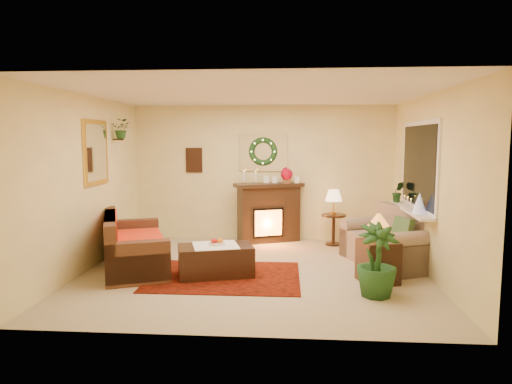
# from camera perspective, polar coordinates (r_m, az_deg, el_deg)

# --- Properties ---
(floor) EXTENTS (5.00, 5.00, 0.00)m
(floor) POSITION_cam_1_polar(r_m,az_deg,el_deg) (6.86, -0.22, -9.92)
(floor) COLOR beige
(floor) RESTS_ON ground
(ceiling) EXTENTS (5.00, 5.00, 0.00)m
(ceiling) POSITION_cam_1_polar(r_m,az_deg,el_deg) (6.61, -0.23, 12.23)
(ceiling) COLOR white
(ceiling) RESTS_ON ground
(wall_back) EXTENTS (5.00, 5.00, 0.00)m
(wall_back) POSITION_cam_1_polar(r_m,az_deg,el_deg) (8.85, 0.90, 2.37)
(wall_back) COLOR #EFD88C
(wall_back) RESTS_ON ground
(wall_front) EXTENTS (5.00, 5.00, 0.00)m
(wall_front) POSITION_cam_1_polar(r_m,az_deg,el_deg) (4.39, -2.48, -1.94)
(wall_front) COLOR #EFD88C
(wall_front) RESTS_ON ground
(wall_left) EXTENTS (4.50, 4.50, 0.00)m
(wall_left) POSITION_cam_1_polar(r_m,az_deg,el_deg) (7.24, -20.35, 1.03)
(wall_left) COLOR #EFD88C
(wall_left) RESTS_ON ground
(wall_right) EXTENTS (4.50, 4.50, 0.00)m
(wall_right) POSITION_cam_1_polar(r_m,az_deg,el_deg) (6.89, 21.00, 0.73)
(wall_right) COLOR #EFD88C
(wall_right) RESTS_ON ground
(area_rug) EXTENTS (2.14, 1.61, 0.01)m
(area_rug) POSITION_cam_1_polar(r_m,az_deg,el_deg) (6.63, -3.95, -10.47)
(area_rug) COLOR #400C10
(area_rug) RESTS_ON floor
(sofa) EXTENTS (1.50, 2.12, 0.83)m
(sofa) POSITION_cam_1_polar(r_m,az_deg,el_deg) (7.21, -14.89, -5.81)
(sofa) COLOR brown
(sofa) RESTS_ON floor
(red_throw) EXTENTS (0.76, 1.24, 0.02)m
(red_throw) POSITION_cam_1_polar(r_m,az_deg,el_deg) (7.32, -14.68, -5.42)
(red_throw) COLOR #B51D02
(red_throw) RESTS_ON sofa
(fireplace) EXTENTS (1.21, 0.77, 1.06)m
(fireplace) POSITION_cam_1_polar(r_m,az_deg,el_deg) (8.72, 1.60, -2.65)
(fireplace) COLOR #362412
(fireplace) RESTS_ON floor
(poinsettia) EXTENTS (0.22, 0.22, 0.22)m
(poinsettia) POSITION_cam_1_polar(r_m,az_deg,el_deg) (8.58, 3.86, 2.23)
(poinsettia) COLOR #A80520
(poinsettia) RESTS_ON fireplace
(mantel_candle_a) EXTENTS (0.06, 0.06, 0.18)m
(mantel_candle_a) POSITION_cam_1_polar(r_m,az_deg,el_deg) (8.67, -1.50, 2.02)
(mantel_candle_a) COLOR white
(mantel_candle_a) RESTS_ON fireplace
(mantel_candle_b) EXTENTS (0.06, 0.06, 0.17)m
(mantel_candle_b) POSITION_cam_1_polar(r_m,az_deg,el_deg) (8.60, -0.04, 1.98)
(mantel_candle_b) COLOR silver
(mantel_candle_b) RESTS_ON fireplace
(mantel_mirror) EXTENTS (0.92, 0.02, 0.72)m
(mantel_mirror) POSITION_cam_1_polar(r_m,az_deg,el_deg) (8.81, 0.89, 4.96)
(mantel_mirror) COLOR white
(mantel_mirror) RESTS_ON wall_back
(wreath) EXTENTS (0.55, 0.11, 0.55)m
(wreath) POSITION_cam_1_polar(r_m,az_deg,el_deg) (8.77, 0.88, 5.08)
(wreath) COLOR #194719
(wreath) RESTS_ON wall_back
(wall_art) EXTENTS (0.32, 0.03, 0.48)m
(wall_art) POSITION_cam_1_polar(r_m,az_deg,el_deg) (8.99, -7.75, 3.98)
(wall_art) COLOR #381E11
(wall_art) RESTS_ON wall_back
(gold_mirror) EXTENTS (0.03, 0.84, 1.00)m
(gold_mirror) POSITION_cam_1_polar(r_m,az_deg,el_deg) (7.48, -19.40, 4.68)
(gold_mirror) COLOR gold
(gold_mirror) RESTS_ON wall_left
(hanging_plant) EXTENTS (0.33, 0.28, 0.36)m
(hanging_plant) POSITION_cam_1_polar(r_m,az_deg,el_deg) (8.12, -16.43, 6.46)
(hanging_plant) COLOR #194719
(hanging_plant) RESTS_ON wall_left
(loveseat) EXTENTS (1.39, 1.75, 0.88)m
(loveseat) POSITION_cam_1_polar(r_m,az_deg,el_deg) (7.45, 16.21, -5.53)
(loveseat) COLOR slate
(loveseat) RESTS_ON floor
(window_frame) EXTENTS (0.03, 1.86, 1.36)m
(window_frame) POSITION_cam_1_polar(r_m,az_deg,el_deg) (7.39, 19.74, 3.10)
(window_frame) COLOR white
(window_frame) RESTS_ON wall_right
(window_glass) EXTENTS (0.02, 1.70, 1.22)m
(window_glass) POSITION_cam_1_polar(r_m,az_deg,el_deg) (7.39, 19.63, 3.10)
(window_glass) COLOR black
(window_glass) RESTS_ON wall_right
(window_sill) EXTENTS (0.22, 1.86, 0.04)m
(window_sill) POSITION_cam_1_polar(r_m,az_deg,el_deg) (7.43, 18.76, -2.12)
(window_sill) COLOR white
(window_sill) RESTS_ON wall_right
(mini_tree) EXTENTS (0.21, 0.21, 0.31)m
(mini_tree) POSITION_cam_1_polar(r_m,az_deg,el_deg) (6.95, 19.74, -1.33)
(mini_tree) COLOR silver
(mini_tree) RESTS_ON window_sill
(sill_plant) EXTENTS (0.25, 0.20, 0.46)m
(sill_plant) POSITION_cam_1_polar(r_m,az_deg,el_deg) (8.08, 17.33, 0.14)
(sill_plant) COLOR #1D5B1C
(sill_plant) RESTS_ON window_sill
(side_table_round) EXTENTS (0.51, 0.51, 0.58)m
(side_table_round) POSITION_cam_1_polar(r_m,az_deg,el_deg) (8.58, 9.65, -4.43)
(side_table_round) COLOR black
(side_table_round) RESTS_ON floor
(lamp_cream) EXTENTS (0.31, 0.31, 0.47)m
(lamp_cream) POSITION_cam_1_polar(r_m,az_deg,el_deg) (8.45, 9.67, -0.78)
(lamp_cream) COLOR #FFD39C
(lamp_cream) RESTS_ON side_table_round
(end_table_square) EXTENTS (0.57, 0.57, 0.58)m
(end_table_square) POSITION_cam_1_polar(r_m,az_deg,el_deg) (6.53, 14.98, -8.55)
(end_table_square) COLOR #3F2718
(end_table_square) RESTS_ON floor
(lamp_tiffany) EXTENTS (0.30, 0.30, 0.44)m
(lamp_tiffany) POSITION_cam_1_polar(r_m,az_deg,el_deg) (6.41, 15.05, -4.48)
(lamp_tiffany) COLOR orange
(lamp_tiffany) RESTS_ON end_table_square
(coffee_table) EXTENTS (1.16, 0.84, 0.44)m
(coffee_table) POSITION_cam_1_polar(r_m,az_deg,el_deg) (6.64, -5.06, -8.64)
(coffee_table) COLOR black
(coffee_table) RESTS_ON floor
(fruit_bowl) EXTENTS (0.24, 0.24, 0.05)m
(fruit_bowl) POSITION_cam_1_polar(r_m,az_deg,el_deg) (6.61, -4.91, -6.55)
(fruit_bowl) COLOR beige
(fruit_bowl) RESTS_ON coffee_table
(floor_palm) EXTENTS (1.95, 1.95, 2.75)m
(floor_palm) POSITION_cam_1_polar(r_m,az_deg,el_deg) (5.91, 14.86, -8.33)
(floor_palm) COLOR #194B14
(floor_palm) RESTS_ON floor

